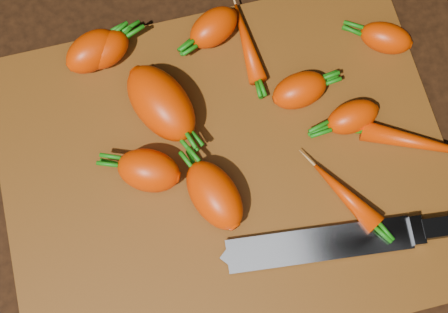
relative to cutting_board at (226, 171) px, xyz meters
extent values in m
cube|color=black|center=(0.00, 0.00, -0.01)|extent=(2.00, 2.00, 0.01)
cube|color=brown|center=(0.00, 0.00, 0.00)|extent=(0.50, 0.40, 0.01)
ellipsoid|color=#EF3800|center=(-0.12, 0.17, 0.03)|extent=(0.08, 0.07, 0.04)
ellipsoid|color=#EF3800|center=(-0.08, 0.01, 0.03)|extent=(0.08, 0.07, 0.05)
ellipsoid|color=#EF3800|center=(-0.05, 0.08, 0.04)|extent=(0.09, 0.12, 0.06)
ellipsoid|color=#EF3800|center=(-0.02, -0.03, 0.03)|extent=(0.07, 0.10, 0.05)
ellipsoid|color=#EF3800|center=(0.03, 0.17, 0.03)|extent=(0.08, 0.06, 0.04)
ellipsoid|color=#EF3800|center=(-0.10, 0.17, 0.02)|extent=(0.07, 0.06, 0.04)
ellipsoid|color=#EF3800|center=(0.22, 0.11, 0.02)|extent=(0.07, 0.06, 0.04)
ellipsoid|color=#EF3800|center=(0.06, 0.14, 0.02)|extent=(0.02, 0.10, 0.02)
ellipsoid|color=#EF3800|center=(0.22, -0.03, 0.02)|extent=(0.13, 0.08, 0.02)
ellipsoid|color=#EF3800|center=(0.12, -0.06, 0.02)|extent=(0.07, 0.09, 0.02)
ellipsoid|color=#EF3800|center=(0.15, 0.02, 0.02)|extent=(0.07, 0.04, 0.04)
ellipsoid|color=#EF3800|center=(0.10, 0.07, 0.03)|extent=(0.07, 0.05, 0.04)
cube|color=gray|center=(-0.02, -0.10, 0.01)|extent=(0.20, 0.06, 0.00)
cube|color=gray|center=(0.08, -0.11, 0.01)|extent=(0.02, 0.03, 0.01)
cube|color=black|center=(0.15, -0.12, 0.01)|extent=(0.12, 0.03, 0.02)
cylinder|color=#B2B2B7|center=(0.13, -0.11, 0.02)|extent=(0.01, 0.01, 0.00)
camera|label=1|loc=(-0.05, -0.19, 0.68)|focal=50.00mm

